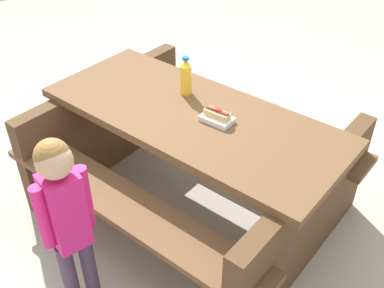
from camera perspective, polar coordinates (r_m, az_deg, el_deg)
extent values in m
plane|color=#ADA599|center=(3.10, 0.00, -7.82)|extent=(30.00, 30.00, 0.00)
cube|color=brown|center=(2.65, 0.00, 3.48)|extent=(1.85, 0.89, 0.05)
cube|color=brown|center=(3.19, 6.36, 3.28)|extent=(1.82, 0.41, 0.04)
cube|color=brown|center=(2.51, -8.14, -7.66)|extent=(1.82, 0.41, 0.04)
cube|color=#4D3520|center=(2.58, 13.79, -9.67)|extent=(0.20, 1.40, 0.70)
cube|color=#4D3520|center=(3.32, -10.53, 2.62)|extent=(0.20, 1.40, 0.70)
cylinder|color=yellow|center=(2.78, -0.77, 8.01)|extent=(0.07, 0.07, 0.18)
cone|color=yellow|center=(2.72, -0.79, 10.09)|extent=(0.06, 0.06, 0.04)
cylinder|color=blue|center=(2.71, -0.80, 10.64)|extent=(0.04, 0.04, 0.02)
cube|color=white|center=(2.55, 3.12, 3.11)|extent=(0.19, 0.13, 0.03)
cube|color=#D8B272|center=(2.53, 3.15, 3.74)|extent=(0.16, 0.07, 0.04)
cylinder|color=maroon|center=(2.52, 3.16, 4.08)|extent=(0.14, 0.04, 0.03)
ellipsoid|color=maroon|center=(2.52, 3.17, 4.31)|extent=(0.07, 0.03, 0.01)
cylinder|color=#3F334C|center=(2.51, -12.68, -14.82)|extent=(0.08, 0.08, 0.49)
cylinder|color=#3F334C|center=(2.49, -14.95, -15.89)|extent=(0.08, 0.08, 0.49)
cube|color=#D11E72|center=(2.17, -15.50, -7.98)|extent=(0.17, 0.18, 0.41)
cylinder|color=#D11E72|center=(2.18, -13.18, -6.51)|extent=(0.06, 0.06, 0.35)
cylinder|color=#D11E72|center=(2.14, -18.07, -8.69)|extent=(0.06, 0.06, 0.35)
sphere|color=tan|center=(1.99, -16.82, -2.06)|extent=(0.16, 0.16, 0.16)
sphere|color=olive|center=(1.99, -17.06, -1.43)|extent=(0.15, 0.15, 0.15)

